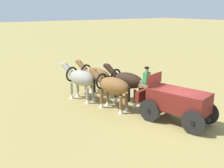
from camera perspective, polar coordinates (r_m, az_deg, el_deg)
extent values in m
plane|color=#9E8C4C|center=(14.59, 13.30, -7.74)|extent=(220.00, 220.00, 0.00)
cube|color=maroon|center=(14.17, 13.60, -3.32)|extent=(3.25, 2.18, 1.02)
cube|color=brown|center=(14.83, 7.77, 0.04)|extent=(0.88, 1.40, 0.12)
cube|color=maroon|center=(15.24, 6.42, -2.26)|extent=(0.54, 1.17, 0.60)
cube|color=maroon|center=(14.59, 8.81, 1.10)|extent=(0.40, 1.26, 0.55)
cube|color=black|center=(14.38, 13.45, -5.61)|extent=(3.20, 1.03, 0.16)
cylinder|color=black|center=(14.25, 7.65, -5.50)|extent=(1.14, 0.39, 1.16)
cylinder|color=black|center=(14.25, 7.65, -5.50)|extent=(0.24, 0.23, 0.20)
cylinder|color=black|center=(15.58, 10.96, -3.81)|extent=(1.14, 0.39, 1.16)
cylinder|color=black|center=(15.58, 10.96, -3.81)|extent=(0.24, 0.23, 0.20)
cylinder|color=black|center=(13.22, 16.40, -7.73)|extent=(1.14, 0.39, 1.16)
cylinder|color=black|center=(13.22, 16.40, -7.73)|extent=(0.24, 0.23, 0.20)
cylinder|color=black|center=(14.64, 19.09, -5.67)|extent=(1.14, 0.39, 1.16)
cylinder|color=black|center=(14.64, 19.09, -5.67)|extent=(0.24, 0.23, 0.20)
cylinder|color=brown|center=(15.72, 4.41, -3.19)|extent=(2.53, 0.79, 0.10)
cube|color=slate|center=(14.60, 6.72, 0.40)|extent=(0.47, 0.41, 0.16)
cube|color=#338C4C|center=(14.47, 7.15, 1.37)|extent=(0.33, 0.41, 0.55)
sphere|color=tan|center=(14.38, 7.20, 2.86)|extent=(0.22, 0.22, 0.22)
cylinder|color=black|center=(14.35, 7.22, 3.36)|extent=(0.24, 0.24, 0.08)
ellipsoid|color=brown|center=(15.53, 0.37, -0.35)|extent=(2.23, 1.45, 0.94)
cylinder|color=brown|center=(16.02, -2.19, -2.68)|extent=(0.18, 0.18, 0.71)
cone|color=silver|center=(16.18, -2.17, -4.39)|extent=(0.30, 0.30, 0.30)
cylinder|color=brown|center=(16.38, -0.97, -2.25)|extent=(0.18, 0.18, 0.71)
cone|color=silver|center=(16.54, -0.96, -3.93)|extent=(0.30, 0.30, 0.30)
cylinder|color=brown|center=(15.13, 1.82, -3.78)|extent=(0.18, 0.18, 0.71)
cone|color=silver|center=(15.30, 1.81, -5.57)|extent=(0.30, 0.30, 0.30)
cylinder|color=brown|center=(15.51, 3.02, -3.30)|extent=(0.18, 0.18, 0.71)
cone|color=silver|center=(15.68, 2.99, -5.06)|extent=(0.30, 0.30, 0.30)
cylinder|color=brown|center=(16.26, -3.11, 1.81)|extent=(1.01, 0.60, 0.81)
ellipsoid|color=brown|center=(16.45, -4.05, 2.88)|extent=(0.65, 0.41, 0.32)
cube|color=silver|center=(16.65, -4.74, 3.01)|extent=(0.08, 0.11, 0.24)
torus|color=black|center=(16.09, -2.14, 0.58)|extent=(0.37, 0.96, 0.96)
cylinder|color=black|center=(14.97, 3.52, -2.19)|extent=(0.14, 0.14, 0.80)
ellipsoid|color=#331E14|center=(16.49, 3.29, 0.76)|extent=(2.25, 1.45, 0.93)
cylinder|color=#331E14|center=(16.95, 0.77, -1.52)|extent=(0.18, 0.18, 0.75)
cone|color=silver|center=(17.11, 0.76, -3.23)|extent=(0.30, 0.30, 0.32)
cylinder|color=#331E14|center=(17.33, 1.86, -1.14)|extent=(0.18, 0.18, 0.75)
cone|color=silver|center=(17.49, 1.84, -2.82)|extent=(0.30, 0.30, 0.32)
cylinder|color=#331E14|center=(16.10, 4.75, -2.50)|extent=(0.18, 0.18, 0.75)
cone|color=silver|center=(16.27, 4.71, -4.29)|extent=(0.30, 0.30, 0.32)
cylinder|color=#331E14|center=(16.50, 5.80, -2.08)|extent=(0.18, 0.18, 0.75)
cone|color=silver|center=(16.67, 5.75, -3.83)|extent=(0.30, 0.30, 0.32)
cylinder|color=#331E14|center=(17.20, -0.15, 2.76)|extent=(1.01, 0.60, 0.81)
ellipsoid|color=#331E14|center=(17.38, -1.07, 3.76)|extent=(0.65, 0.41, 0.32)
cube|color=silver|center=(17.56, -1.75, 3.88)|extent=(0.08, 0.11, 0.24)
torus|color=black|center=(17.03, 0.80, 1.60)|extent=(0.37, 0.96, 0.96)
cylinder|color=black|center=(15.96, 6.38, -0.93)|extent=(0.14, 0.14, 0.80)
ellipsoid|color=#9E998E|center=(17.26, -6.24, 1.23)|extent=(2.24, 1.48, 0.97)
cylinder|color=#9E998E|center=(17.81, -8.38, -0.96)|extent=(0.18, 0.18, 0.71)
cone|color=silver|center=(17.95, -8.31, -2.52)|extent=(0.30, 0.30, 0.31)
cylinder|color=#9E998E|center=(18.14, -7.12, -0.60)|extent=(0.18, 0.18, 0.71)
cone|color=silver|center=(18.29, -7.07, -2.13)|extent=(0.30, 0.30, 0.31)
cylinder|color=#9E998E|center=(16.79, -5.13, -1.87)|extent=(0.18, 0.18, 0.71)
cone|color=silver|center=(16.95, -5.09, -3.51)|extent=(0.30, 0.30, 0.31)
cylinder|color=#9E998E|center=(17.14, -3.86, -1.47)|extent=(0.18, 0.18, 0.71)
cone|color=silver|center=(17.30, -3.83, -3.08)|extent=(0.30, 0.30, 0.31)
cylinder|color=#9E998E|center=(18.11, -9.09, 3.11)|extent=(1.01, 0.60, 0.81)
ellipsoid|color=#9E998E|center=(18.33, -9.88, 4.05)|extent=(0.65, 0.41, 0.32)
cube|color=silver|center=(18.55, -10.43, 4.16)|extent=(0.08, 0.11, 0.24)
torus|color=black|center=(17.90, -8.28, 2.01)|extent=(0.38, 0.99, 0.99)
cylinder|color=black|center=(16.59, -3.65, -0.37)|extent=(0.14, 0.14, 0.80)
ellipsoid|color=brown|center=(18.15, -3.25, 1.91)|extent=(2.31, 1.47, 0.94)
cylinder|color=brown|center=(18.68, -5.43, -0.12)|extent=(0.18, 0.18, 0.70)
cone|color=silver|center=(18.82, -5.39, -1.58)|extent=(0.30, 0.30, 0.30)
cylinder|color=brown|center=(19.02, -4.32, 0.20)|extent=(0.18, 0.18, 0.70)
cone|color=silver|center=(19.16, -4.29, -1.24)|extent=(0.30, 0.30, 0.30)
cylinder|color=brown|center=(17.67, -2.03, -0.97)|extent=(0.18, 0.18, 0.70)
cone|color=silver|center=(17.81, -2.02, -2.51)|extent=(0.30, 0.30, 0.30)
cylinder|color=brown|center=(18.03, -0.93, -0.62)|extent=(0.18, 0.18, 0.70)
cone|color=silver|center=(18.18, -0.92, -2.13)|extent=(0.30, 0.30, 0.30)
cylinder|color=brown|center=(18.99, -6.19, 3.68)|extent=(1.01, 0.60, 0.81)
ellipsoid|color=brown|center=(19.21, -6.97, 4.58)|extent=(0.65, 0.41, 0.32)
cube|color=silver|center=(19.41, -7.53, 4.67)|extent=(0.08, 0.11, 0.24)
torus|color=black|center=(18.79, -5.39, 2.65)|extent=(0.37, 0.96, 0.96)
cylinder|color=black|center=(17.49, -0.58, 0.40)|extent=(0.14, 0.14, 0.80)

